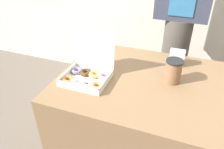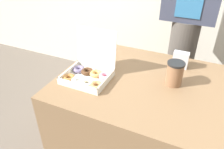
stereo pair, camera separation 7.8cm
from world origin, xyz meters
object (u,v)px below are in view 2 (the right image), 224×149
at_px(person_customer, 187,20).
at_px(napkin_holder, 181,60).
at_px(donut_box, 89,72).
at_px(coffee_cup, 175,73).

bearing_deg(person_customer, napkin_holder, -84.45).
height_order(donut_box, napkin_holder, donut_box).
relative_size(donut_box, person_customer, 0.18).
xyz_separation_m(coffee_cup, person_customer, (-0.04, 0.65, 0.12)).
distance_m(donut_box, napkin_holder, 0.62).
xyz_separation_m(donut_box, coffee_cup, (0.50, 0.15, 0.03)).
distance_m(coffee_cup, person_customer, 0.67).
height_order(donut_box, person_customer, person_customer).
relative_size(donut_box, napkin_holder, 2.73).
distance_m(napkin_holder, person_customer, 0.46).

